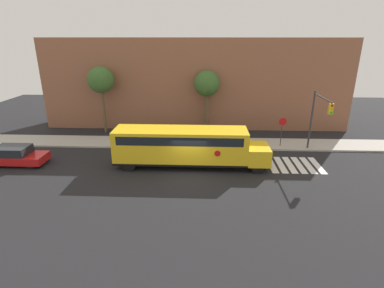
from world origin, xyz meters
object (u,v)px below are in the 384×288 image
object	(u,v)px
parked_car	(16,156)
traffic_light	(318,115)
tree_far_sidewalk	(101,80)
stop_sign	(282,128)
school_bus	(186,145)
tree_near_sidewalk	(207,85)

from	to	relation	value
parked_car	traffic_light	bearing A→B (deg)	7.27
parked_car	tree_far_sidewalk	size ratio (longest dim) A/B	0.66
parked_car	stop_sign	bearing A→B (deg)	12.30
traffic_light	stop_sign	bearing A→B (deg)	144.44
stop_sign	tree_far_sidewalk	distance (m)	17.86
stop_sign	traffic_light	size ratio (longest dim) A/B	0.53
school_bus	traffic_light	bearing A→B (deg)	14.66
school_bus	traffic_light	world-z (taller)	traffic_light
tree_near_sidewalk	tree_far_sidewalk	xyz separation A→B (m)	(-10.44, -0.54, 0.41)
school_bus	stop_sign	bearing A→B (deg)	28.14
traffic_light	tree_far_sidewalk	world-z (taller)	tree_far_sidewalk
tree_far_sidewalk	parked_car	bearing A→B (deg)	-117.15
school_bus	traffic_light	distance (m)	11.03
parked_car	tree_near_sidewalk	distance (m)	17.83
school_bus	tree_near_sidewalk	bearing A→B (deg)	79.80
parked_car	tree_near_sidewalk	bearing A→B (deg)	31.40
stop_sign	parked_car	bearing A→B (deg)	-167.70
tree_far_sidewalk	school_bus	bearing A→B (deg)	-42.85
parked_car	tree_far_sidewalk	distance (m)	10.60
tree_near_sidewalk	traffic_light	bearing A→B (deg)	-33.80
traffic_light	tree_far_sidewalk	xyz separation A→B (m)	(-19.39, 5.46, 1.84)
stop_sign	tree_near_sidewalk	world-z (taller)	tree_near_sidewalk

